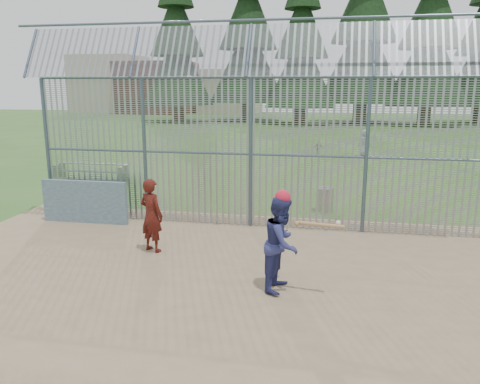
% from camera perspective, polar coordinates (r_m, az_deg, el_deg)
% --- Properties ---
extents(ground, '(120.00, 120.00, 0.00)m').
position_cam_1_polar(ground, '(9.74, -2.26, -10.08)').
color(ground, '#2D511E').
rests_on(ground, ground).
extents(dirt_infield, '(14.00, 10.00, 0.02)m').
position_cam_1_polar(dirt_infield, '(9.29, -2.97, -11.20)').
color(dirt_infield, '#756047').
rests_on(dirt_infield, ground).
extents(dugout_wall, '(2.50, 0.12, 1.20)m').
position_cam_1_polar(dugout_wall, '(13.77, -18.41, -1.14)').
color(dugout_wall, '#38566B').
rests_on(dugout_wall, dirt_infield).
extents(batter, '(0.83, 0.98, 1.80)m').
position_cam_1_polar(batter, '(8.80, 5.11, -6.26)').
color(batter, navy).
rests_on(batter, dirt_infield).
extents(onlooker, '(0.74, 0.62, 1.72)m').
position_cam_1_polar(onlooker, '(10.96, -10.74, -2.80)').
color(onlooker, maroon).
rests_on(onlooker, dirt_infield).
extents(bg_kid_standing, '(0.71, 0.47, 1.44)m').
position_cam_1_polar(bg_kid_standing, '(26.71, 14.93, 5.81)').
color(bg_kid_standing, gray).
rests_on(bg_kid_standing, ground).
extents(bg_kid_seated, '(0.49, 0.24, 0.81)m').
position_cam_1_polar(bg_kid_seated, '(26.31, 9.55, 5.28)').
color(bg_kid_seated, slate).
rests_on(bg_kid_seated, ground).
extents(batting_gear, '(1.27, 0.39, 0.62)m').
position_cam_1_polar(batting_gear, '(8.53, 6.01, -1.26)').
color(batting_gear, red).
rests_on(batting_gear, ground).
extents(trash_can, '(0.56, 0.56, 0.82)m').
position_cam_1_polar(trash_can, '(14.62, 10.31, -0.86)').
color(trash_can, gray).
rests_on(trash_can, ground).
extents(bleacher, '(3.00, 0.95, 0.72)m').
position_cam_1_polar(bleacher, '(19.63, -17.73, 2.31)').
color(bleacher, slate).
rests_on(bleacher, ground).
extents(backstop_fence, '(20.09, 0.81, 5.30)m').
position_cam_1_polar(backstop_fence, '(12.24, 9.68, 5.95)').
color(backstop_fence, '#47566B').
rests_on(backstop_fence, ground).
extents(conifer_row, '(38.48, 12.26, 20.20)m').
position_cam_1_polar(conifer_row, '(50.72, 11.36, 20.59)').
color(conifer_row, '#332319').
rests_on(conifer_row, ground).
extents(distant_buildings, '(26.50, 10.50, 8.00)m').
position_cam_1_polar(distant_buildings, '(69.93, -10.53, 12.48)').
color(distant_buildings, brown).
rests_on(distant_buildings, ground).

